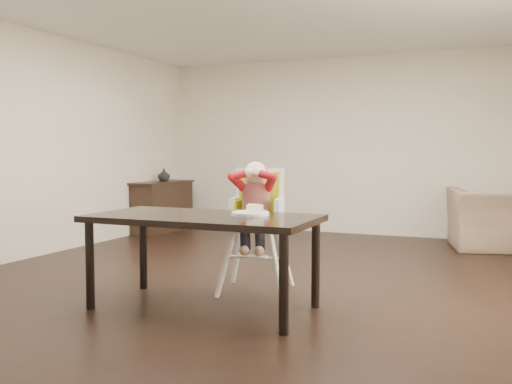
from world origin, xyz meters
TOP-DOWN VIEW (x-y plane):
  - ground at (0.00, 0.00)m, footprint 7.00×7.00m
  - room_walls at (0.00, 0.00)m, footprint 6.02×7.02m
  - dining_table at (-0.08, -1.12)m, footprint 1.80×0.90m
  - high_chair at (0.09, -0.41)m, footprint 0.57×0.57m
  - plate at (0.28, -0.99)m, footprint 0.38×0.38m
  - armchair at (2.11, 2.80)m, footprint 1.33×1.02m
  - sideboard at (-2.78, 2.56)m, footprint 0.44×1.26m
  - vase at (-2.78, 2.61)m, footprint 0.26×0.26m

SIDE VIEW (x-z plane):
  - ground at x=0.00m, z-range 0.00..0.00m
  - sideboard at x=-2.78m, z-range 0.00..0.79m
  - armchair at x=2.11m, z-range 0.00..1.04m
  - dining_table at x=-0.08m, z-range 0.30..1.05m
  - plate at x=0.28m, z-range 0.74..0.82m
  - high_chair at x=0.09m, z-range 0.24..1.40m
  - vase at x=-2.78m, z-range 0.79..0.98m
  - room_walls at x=0.00m, z-range 0.50..3.21m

